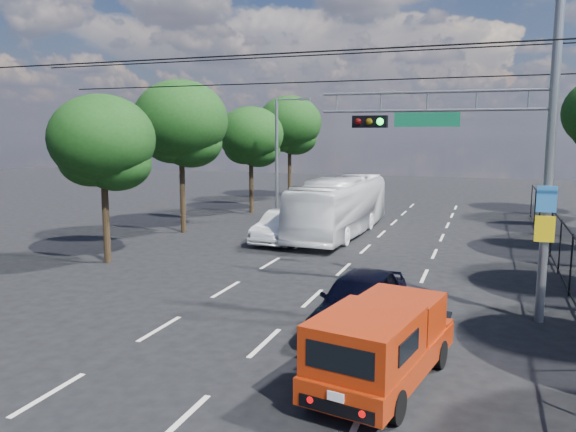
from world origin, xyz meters
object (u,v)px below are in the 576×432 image
at_px(red_pickup, 382,342).
at_px(navy_hatchback, 360,301).
at_px(signal_mast, 502,129).
at_px(white_van, 282,226).
at_px(white_bus, 340,206).

xyz_separation_m(red_pickup, navy_hatchback, (-1.14, 3.10, -0.15)).
height_order(signal_mast, navy_hatchback, signal_mast).
bearing_deg(white_van, navy_hatchback, -57.67).
bearing_deg(navy_hatchback, signal_mast, 37.94).
bearing_deg(signal_mast, red_pickup, -111.81).
bearing_deg(white_bus, signal_mast, -54.86).
bearing_deg(navy_hatchback, white_van, 123.03).
height_order(red_pickup, white_bus, white_bus).
relative_size(navy_hatchback, white_bus, 0.44).
bearing_deg(white_van, red_pickup, -59.70).
distance_m(signal_mast, red_pickup, 7.21).
height_order(signal_mast, white_bus, signal_mast).
height_order(navy_hatchback, white_van, navy_hatchback).
relative_size(red_pickup, white_bus, 0.47).
relative_size(signal_mast, white_bus, 0.91).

